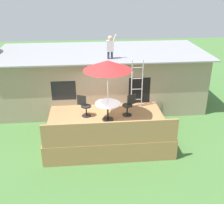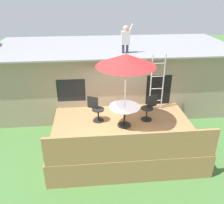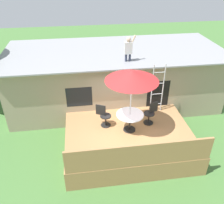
{
  "view_description": "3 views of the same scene",
  "coord_description": "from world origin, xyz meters",
  "px_view_note": "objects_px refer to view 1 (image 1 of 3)",
  "views": [
    {
      "loc": [
        -0.75,
        -10.19,
        6.24
      ],
      "look_at": [
        0.25,
        0.4,
        1.44
      ],
      "focal_mm": 44.6,
      "sensor_mm": 36.0,
      "label": 1
    },
    {
      "loc": [
        -1.07,
        -7.16,
        5.25
      ],
      "look_at": [
        -0.34,
        0.45,
        1.53
      ],
      "focal_mm": 38.97,
      "sensor_mm": 36.0,
      "label": 2
    },
    {
      "loc": [
        -1.67,
        -7.19,
        6.66
      ],
      "look_at": [
        -0.52,
        0.88,
        1.62
      ],
      "focal_mm": 38.2,
      "sensor_mm": 36.0,
      "label": 3
    }
  ],
  "objects_px": {
    "step_ladder": "(137,84)",
    "patio_umbrella": "(108,65)",
    "person_figure": "(110,46)",
    "patio_chair_right": "(129,105)",
    "patio_chair_left": "(85,106)",
    "patio_table": "(108,107)"
  },
  "relations": [
    {
      "from": "step_ladder",
      "to": "patio_chair_right",
      "type": "height_order",
      "value": "step_ladder"
    },
    {
      "from": "patio_table",
      "to": "patio_chair_left",
      "type": "xyz_separation_m",
      "value": [
        -0.95,
        0.45,
        -0.13
      ]
    },
    {
      "from": "patio_chair_right",
      "to": "patio_chair_left",
      "type": "bearing_deg",
      "value": -23.99
    },
    {
      "from": "patio_chair_left",
      "to": "patio_chair_right",
      "type": "relative_size",
      "value": 1.0
    },
    {
      "from": "patio_chair_right",
      "to": "person_figure",
      "type": "bearing_deg",
      "value": -91.41
    },
    {
      "from": "step_ladder",
      "to": "patio_chair_right",
      "type": "xyz_separation_m",
      "value": [
        -0.47,
        -0.81,
        -0.64
      ]
    },
    {
      "from": "step_ladder",
      "to": "person_figure",
      "type": "distance_m",
      "value": 2.1
    },
    {
      "from": "patio_chair_right",
      "to": "patio_table",
      "type": "bearing_deg",
      "value": -0.0
    },
    {
      "from": "patio_umbrella",
      "to": "patio_chair_left",
      "type": "distance_m",
      "value": 2.16
    },
    {
      "from": "patio_umbrella",
      "to": "person_figure",
      "type": "xyz_separation_m",
      "value": [
        0.3,
        2.11,
        0.28
      ]
    },
    {
      "from": "step_ladder",
      "to": "patio_umbrella",
      "type": "bearing_deg",
      "value": -140.12
    },
    {
      "from": "patio_umbrella",
      "to": "patio_chair_left",
      "type": "xyz_separation_m",
      "value": [
        -0.95,
        0.45,
        -1.89
      ]
    },
    {
      "from": "patio_umbrella",
      "to": "patio_chair_right",
      "type": "height_order",
      "value": "patio_umbrella"
    },
    {
      "from": "patio_umbrella",
      "to": "patio_chair_left",
      "type": "relative_size",
      "value": 2.76
    },
    {
      "from": "patio_chair_right",
      "to": "patio_umbrella",
      "type": "bearing_deg",
      "value": -0.0
    },
    {
      "from": "person_figure",
      "to": "patio_chair_right",
      "type": "relative_size",
      "value": 1.21
    },
    {
      "from": "person_figure",
      "to": "patio_chair_left",
      "type": "xyz_separation_m",
      "value": [
        -1.25,
        -1.66,
        -2.17
      ]
    },
    {
      "from": "step_ladder",
      "to": "patio_chair_left",
      "type": "bearing_deg",
      "value": -162.99
    },
    {
      "from": "patio_chair_left",
      "to": "patio_chair_right",
      "type": "bearing_deg",
      "value": 22.64
    },
    {
      "from": "person_figure",
      "to": "patio_umbrella",
      "type": "bearing_deg",
      "value": -98.03
    },
    {
      "from": "person_figure",
      "to": "patio_chair_left",
      "type": "bearing_deg",
      "value": -126.99
    },
    {
      "from": "patio_chair_left",
      "to": "patio_table",
      "type": "bearing_deg",
      "value": 0.0
    }
  ]
}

